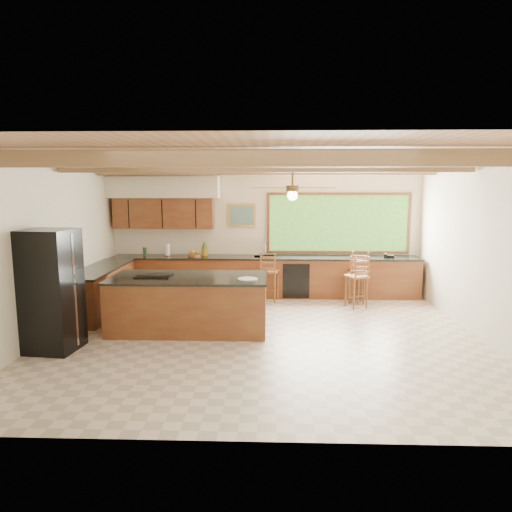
{
  "coord_description": "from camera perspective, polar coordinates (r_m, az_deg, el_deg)",
  "views": [
    {
      "loc": [
        0.14,
        -7.44,
        2.5
      ],
      "look_at": [
        -0.14,
        0.8,
        1.25
      ],
      "focal_mm": 32.0,
      "sensor_mm": 36.0,
      "label": 1
    }
  ],
  "objects": [
    {
      "name": "ground",
      "position": [
        7.85,
        0.83,
        -9.97
      ],
      "size": [
        7.2,
        7.2,
        0.0
      ],
      "primitive_type": "plane",
      "color": "beige",
      "rests_on": "ground"
    },
    {
      "name": "room_shell",
      "position": [
        8.11,
        -0.25,
        6.57
      ],
      "size": [
        7.27,
        6.54,
        3.02
      ],
      "color": "beige",
      "rests_on": "ground"
    },
    {
      "name": "counter_run",
      "position": [
        10.21,
        -3.49,
        -2.92
      ],
      "size": [
        7.12,
        3.1,
        1.27
      ],
      "color": "brown",
      "rests_on": "ground"
    },
    {
      "name": "island",
      "position": [
        8.16,
        -8.33,
        -5.82
      ],
      "size": [
        2.74,
        1.29,
        0.98
      ],
      "rotation": [
        0.0,
        0.0,
        0.0
      ],
      "color": "brown",
      "rests_on": "ground"
    },
    {
      "name": "refrigerator",
      "position": [
        7.65,
        -24.23,
        -3.96
      ],
      "size": [
        0.8,
        0.78,
        1.88
      ],
      "rotation": [
        0.0,
        0.0,
        -0.1
      ],
      "color": "black",
      "rests_on": "ground"
    },
    {
      "name": "bar_stool_a",
      "position": [
        10.01,
        1.67,
        -2.06
      ],
      "size": [
        0.47,
        0.47,
        1.1
      ],
      "rotation": [
        0.0,
        0.0,
        -0.21
      ],
      "color": "brown",
      "rests_on": "ground"
    },
    {
      "name": "bar_stool_b",
      "position": [
        9.67,
        12.55,
        -2.64
      ],
      "size": [
        0.52,
        0.52,
        1.1
      ],
      "rotation": [
        0.0,
        0.0,
        0.4
      ],
      "color": "brown",
      "rests_on": "ground"
    },
    {
      "name": "bar_stool_c",
      "position": [
        10.07,
        12.48,
        -2.34
      ],
      "size": [
        0.39,
        0.39,
        1.05
      ],
      "rotation": [
        0.0,
        0.0,
        -0.04
      ],
      "color": "brown",
      "rests_on": "ground"
    },
    {
      "name": "bar_stool_d",
      "position": [
        10.18,
        12.85,
        -1.95
      ],
      "size": [
        0.45,
        0.45,
        1.14
      ],
      "rotation": [
        0.0,
        0.0,
        -0.11
      ],
      "color": "brown",
      "rests_on": "ground"
    }
  ]
}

